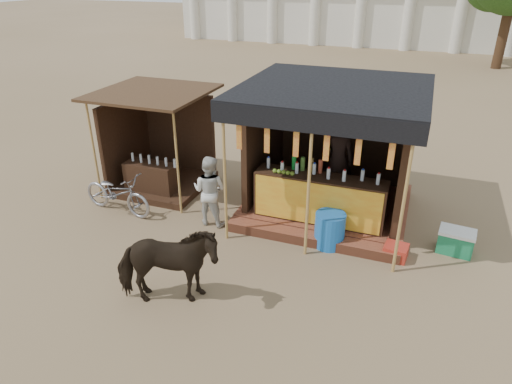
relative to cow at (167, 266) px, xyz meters
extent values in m
plane|color=#846B4C|center=(0.68, 0.53, -0.69)|extent=(120.00, 120.00, 0.00)
cube|color=brown|center=(1.68, 4.03, -0.58)|extent=(3.40, 2.80, 0.22)
cube|color=brown|center=(1.68, 2.48, -0.59)|extent=(3.40, 0.35, 0.20)
cube|color=#341F13|center=(1.68, 3.08, 0.00)|extent=(2.60, 0.55, 0.95)
cube|color=orange|center=(1.68, 2.80, 0.00)|extent=(2.50, 0.02, 0.88)
cube|color=#341F13|center=(1.68, 5.28, 0.78)|extent=(3.00, 0.12, 2.50)
cube|color=#341F13|center=(0.18, 4.03, 0.78)|extent=(0.12, 2.50, 2.50)
cube|color=#341F13|center=(3.18, 4.03, 0.78)|extent=(0.12, 2.50, 2.50)
cube|color=black|center=(1.68, 3.83, 2.06)|extent=(3.60, 3.60, 0.06)
cube|color=black|center=(1.68, 2.05, 1.88)|extent=(3.60, 0.06, 0.36)
cylinder|color=tan|center=(0.08, 2.08, 0.68)|extent=(0.06, 0.06, 2.75)
cylinder|color=tan|center=(1.68, 2.08, 0.68)|extent=(0.06, 0.06, 2.75)
cylinder|color=tan|center=(3.28, 2.08, 0.68)|extent=(0.06, 0.06, 2.75)
cube|color=red|center=(0.38, 2.08, 1.51)|extent=(0.10, 0.02, 0.55)
cube|color=red|center=(0.90, 2.08, 1.51)|extent=(0.10, 0.02, 0.55)
cube|color=red|center=(1.42, 2.08, 1.51)|extent=(0.10, 0.02, 0.55)
cube|color=red|center=(1.94, 2.08, 1.51)|extent=(0.10, 0.02, 0.55)
cube|color=red|center=(2.46, 2.08, 1.51)|extent=(0.10, 0.02, 0.55)
cube|color=red|center=(2.98, 2.08, 1.51)|extent=(0.10, 0.02, 0.55)
imported|color=black|center=(1.80, 4.13, 0.43)|extent=(0.72, 0.52, 1.81)
cube|color=#341F13|center=(-2.32, 3.73, -0.62)|extent=(2.00, 2.00, 0.15)
cube|color=#341F13|center=(-2.32, 4.68, 0.36)|extent=(1.90, 0.10, 2.10)
cube|color=#341F13|center=(-3.27, 3.73, 0.36)|extent=(0.10, 1.90, 2.10)
cube|color=#472D19|center=(-2.32, 3.63, 1.66)|extent=(2.40, 2.40, 0.06)
cylinder|color=tan|center=(-3.37, 2.68, 0.48)|extent=(0.05, 0.05, 2.35)
cylinder|color=tan|center=(-1.27, 2.68, 0.48)|extent=(0.05, 0.05, 2.35)
cube|color=#341F13|center=(-2.32, 3.23, -0.29)|extent=(1.20, 0.50, 0.80)
imported|color=black|center=(0.00, 0.00, 0.00)|extent=(1.80, 1.32, 1.38)
imported|color=#93939B|center=(-2.58, 2.26, -0.23)|extent=(1.80, 0.81, 0.92)
imported|color=silver|center=(-0.48, 2.53, 0.05)|extent=(0.74, 0.58, 1.49)
cylinder|color=blue|center=(2.03, 2.53, -0.35)|extent=(0.70, 0.70, 0.68)
cube|color=#AF2B1D|center=(3.27, 2.53, -0.56)|extent=(0.46, 0.42, 0.27)
cube|color=#1B7A4B|center=(4.30, 3.13, -0.49)|extent=(0.66, 0.49, 0.40)
cube|color=white|center=(4.30, 3.13, -0.26)|extent=(0.69, 0.51, 0.06)
cylinder|color=silver|center=(-13.32, 26.93, 1.11)|extent=(0.70, 0.70, 3.60)
cylinder|color=silver|center=(-10.32, 26.93, 1.11)|extent=(0.70, 0.70, 3.60)
cylinder|color=silver|center=(-7.32, 26.93, 1.11)|extent=(0.70, 0.70, 3.60)
cylinder|color=silver|center=(-4.32, 26.93, 1.11)|extent=(0.70, 0.70, 3.60)
cylinder|color=silver|center=(-1.32, 26.93, 1.11)|extent=(0.70, 0.70, 3.60)
cylinder|color=silver|center=(1.68, 26.93, 1.11)|extent=(0.70, 0.70, 3.60)
cylinder|color=silver|center=(4.68, 26.93, 1.11)|extent=(0.70, 0.70, 3.60)
cylinder|color=#382314|center=(6.68, 22.53, 1.31)|extent=(0.50, 0.50, 4.00)
camera|label=1|loc=(3.31, -4.95, 4.15)|focal=32.00mm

